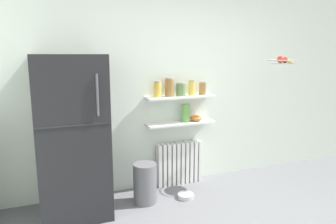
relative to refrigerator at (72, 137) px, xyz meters
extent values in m
cube|color=silver|center=(1.32, 0.41, 0.45)|extent=(7.04, 0.10, 2.60)
cube|color=black|center=(0.00, 0.00, 0.00)|extent=(0.70, 0.71, 1.71)
cube|color=#262628|center=(0.00, -0.36, 0.20)|extent=(0.69, 0.01, 0.01)
cylinder|color=#4C4C51|center=(0.22, -0.38, 0.48)|extent=(0.02, 0.02, 0.40)
cube|color=white|center=(1.08, 0.28, -0.57)|extent=(0.04, 0.12, 0.56)
cube|color=white|center=(1.14, 0.28, -0.57)|extent=(0.04, 0.12, 0.56)
cube|color=white|center=(1.21, 0.28, -0.57)|extent=(0.04, 0.12, 0.56)
cube|color=white|center=(1.27, 0.28, -0.57)|extent=(0.04, 0.12, 0.56)
cube|color=white|center=(1.33, 0.28, -0.57)|extent=(0.04, 0.12, 0.56)
cube|color=white|center=(1.40, 0.28, -0.57)|extent=(0.04, 0.12, 0.56)
cube|color=white|center=(1.46, 0.28, -0.57)|extent=(0.04, 0.12, 0.56)
cube|color=white|center=(1.53, 0.28, -0.57)|extent=(0.04, 0.12, 0.56)
cube|color=white|center=(1.59, 0.28, -0.57)|extent=(0.04, 0.12, 0.56)
cube|color=white|center=(1.65, 0.28, -0.57)|extent=(0.04, 0.12, 0.56)
cube|color=white|center=(1.37, 0.25, -0.02)|extent=(0.91, 0.22, 0.02)
cube|color=white|center=(1.37, 0.25, 0.32)|extent=(0.91, 0.22, 0.02)
cylinder|color=yellow|center=(1.06, 0.25, 0.42)|extent=(0.09, 0.09, 0.18)
cylinder|color=gray|center=(1.06, 0.25, 0.52)|extent=(0.09, 0.09, 0.02)
cylinder|color=olive|center=(1.21, 0.25, 0.44)|extent=(0.11, 0.11, 0.22)
cylinder|color=gray|center=(1.21, 0.25, 0.56)|extent=(0.10, 0.10, 0.02)
cylinder|color=#5B7F4C|center=(1.37, 0.25, 0.41)|extent=(0.12, 0.12, 0.15)
cylinder|color=gray|center=(1.37, 0.25, 0.50)|extent=(0.11, 0.11, 0.02)
cylinder|color=yellow|center=(1.52, 0.25, 0.42)|extent=(0.08, 0.08, 0.17)
cylinder|color=gray|center=(1.52, 0.25, 0.52)|extent=(0.08, 0.08, 0.02)
cylinder|color=olive|center=(1.68, 0.25, 0.41)|extent=(0.09, 0.09, 0.15)
cylinder|color=gray|center=(1.68, 0.25, 0.50)|extent=(0.08, 0.08, 0.02)
cylinder|color=#66A84C|center=(1.44, 0.25, 0.11)|extent=(0.10, 0.10, 0.23)
ellipsoid|color=orange|center=(1.59, 0.25, 0.03)|extent=(0.16, 0.16, 0.07)
cylinder|color=slate|center=(0.78, -0.07, -0.62)|extent=(0.27, 0.27, 0.47)
cylinder|color=#B7B7BC|center=(1.26, -0.15, -0.83)|extent=(0.19, 0.19, 0.05)
torus|color=#B2B2B7|center=(2.56, -0.21, 0.78)|extent=(0.35, 0.35, 0.01)
cylinder|color=#A8A8AD|center=(2.56, -0.21, 0.74)|extent=(0.29, 0.29, 0.01)
sphere|color=red|center=(2.58, -0.21, 0.78)|extent=(0.08, 0.08, 0.08)
sphere|color=red|center=(2.52, -0.21, 0.79)|extent=(0.09, 0.09, 0.09)
ellipsoid|color=yellow|center=(2.60, -0.24, 0.77)|extent=(0.07, 0.18, 0.09)
camera|label=1|loc=(-0.24, -3.31, 0.85)|focal=33.15mm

